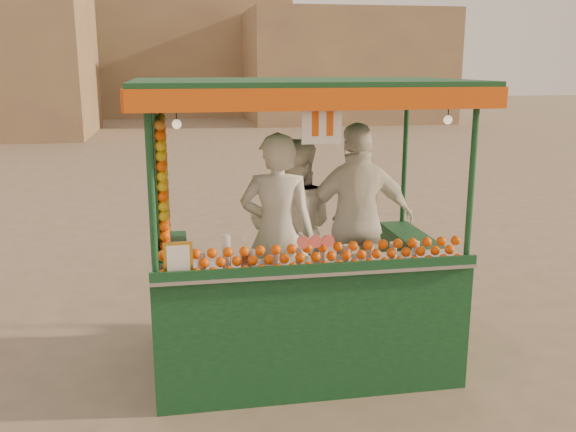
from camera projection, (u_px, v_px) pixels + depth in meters
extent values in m
plane|color=#6A5B4C|center=(286.00, 354.00, 5.79)|extent=(90.00, 90.00, 0.00)
cube|color=#967F55|center=(344.00, 67.00, 29.36)|extent=(9.00, 6.00, 5.00)
cube|color=#967F55|center=(151.00, 47.00, 33.33)|extent=(14.00, 7.00, 7.00)
cube|color=#0E351D|center=(299.00, 344.00, 5.67)|extent=(2.50, 1.54, 0.29)
cylinder|color=black|center=(202.00, 348.00, 5.52)|extent=(0.35, 0.10, 0.35)
cylinder|color=black|center=(391.00, 334.00, 5.82)|extent=(0.35, 0.10, 0.35)
cube|color=#0E351D|center=(315.00, 315.00, 4.95)|extent=(2.50, 0.29, 0.77)
cube|color=#0E351D|center=(172.00, 292.00, 5.45)|extent=(0.29, 1.25, 0.77)
cube|color=#0E351D|center=(414.00, 278.00, 5.83)|extent=(0.29, 1.25, 0.77)
cube|color=#B2B2B7|center=(314.00, 266.00, 4.88)|extent=(2.50, 0.44, 0.03)
cylinder|color=#0E351D|center=(152.00, 192.00, 4.40)|extent=(0.05, 0.05, 1.35)
cylinder|color=#0E351D|center=(472.00, 181.00, 4.82)|extent=(0.05, 0.05, 1.35)
cylinder|color=#0E351D|center=(157.00, 161.00, 5.78)|extent=(0.05, 0.05, 1.35)
cylinder|color=#0E351D|center=(405.00, 155.00, 6.20)|extent=(0.05, 0.05, 1.35)
cube|color=#0E351D|center=(300.00, 84.00, 5.13)|extent=(2.70, 1.73, 0.08)
cube|color=#D24B0B|center=(325.00, 99.00, 4.32)|extent=(2.70, 0.04, 0.15)
cube|color=#D24B0B|center=(282.00, 90.00, 5.98)|extent=(2.70, 0.04, 0.15)
cube|color=#D24B0B|center=(132.00, 95.00, 4.92)|extent=(0.04, 1.73, 0.15)
cube|color=#D24B0B|center=(454.00, 92.00, 5.38)|extent=(0.04, 1.73, 0.15)
cylinder|color=#ED5348|center=(316.00, 242.00, 4.71)|extent=(0.10, 0.02, 0.10)
cube|color=gold|center=(178.00, 260.00, 4.55)|extent=(0.21, 0.02, 0.27)
cube|color=white|center=(322.00, 124.00, 4.44)|extent=(0.29, 0.01, 0.29)
sphere|color=#FFE5B2|center=(177.00, 124.00, 4.39)|extent=(0.07, 0.07, 0.07)
sphere|color=#FFE5B2|center=(448.00, 120.00, 4.74)|extent=(0.07, 0.07, 0.07)
imported|color=silver|center=(277.00, 234.00, 5.44)|extent=(0.72, 0.56, 1.77)
imported|color=silver|center=(293.00, 229.00, 5.78)|extent=(0.95, 0.82, 1.67)
imported|color=white|center=(358.00, 222.00, 5.73)|extent=(1.07, 0.45, 1.82)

